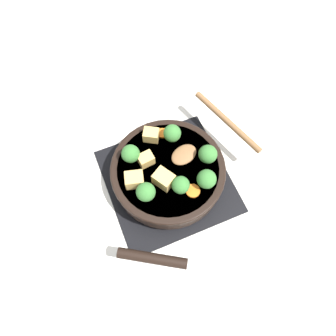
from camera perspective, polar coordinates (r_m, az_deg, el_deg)
ground_plane at (r=0.86m, az=0.00°, el=-2.30°), size 2.40×2.40×0.00m
front_burner_grate at (r=0.85m, az=0.00°, el=-1.98°), size 0.31×0.31×0.03m
skillet_pan at (r=0.81m, az=-0.03°, el=-0.88°), size 0.37×0.32×0.06m
wooden_spoon at (r=0.83m, az=7.12°, el=5.63°), size 0.22×0.22×0.02m
tofu_cube_center_large at (r=0.75m, az=-0.76°, el=-1.93°), size 0.06×0.05×0.04m
tofu_cube_near_handle at (r=0.76m, az=-5.87°, el=-2.04°), size 0.04×0.05×0.03m
tofu_cube_east_chunk at (r=0.78m, az=-3.86°, el=1.51°), size 0.03×0.04×0.03m
tofu_cube_west_chunk at (r=0.81m, az=-2.96°, el=5.76°), size 0.04×0.05×0.03m
broccoli_floret_near_spoon at (r=0.74m, az=2.22°, el=-2.99°), size 0.04×0.04×0.05m
broccoli_floret_center_top at (r=0.75m, az=6.73°, el=-1.94°), size 0.05×0.05×0.05m
broccoli_floret_east_rim at (r=0.80m, az=0.74°, el=6.06°), size 0.04×0.04×0.05m
broccoli_floret_west_rim at (r=0.78m, az=6.95°, el=2.39°), size 0.05×0.05×0.05m
broccoli_floret_north_edge at (r=0.73m, az=-3.89°, el=-4.19°), size 0.04×0.04×0.05m
broccoli_floret_south_cluster at (r=0.78m, az=-6.53°, el=2.47°), size 0.04×0.04×0.05m
carrot_slice_orange_thin at (r=0.76m, az=4.36°, el=-3.99°), size 0.03×0.03×0.01m
carrot_slice_near_center at (r=0.83m, az=-0.97°, el=6.10°), size 0.03×0.03×0.01m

